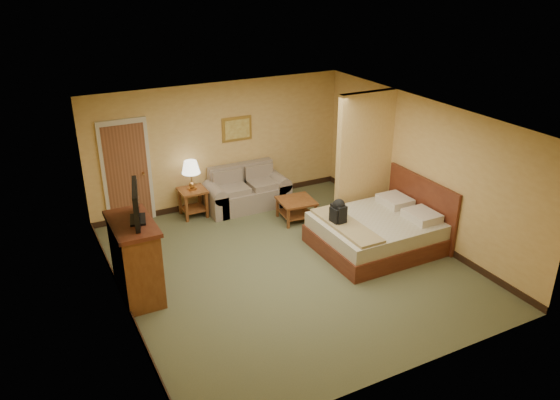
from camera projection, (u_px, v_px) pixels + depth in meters
floor at (288, 266)px, 9.35m from camera, size 6.00×6.00×0.00m
ceiling at (289, 118)px, 8.30m from camera, size 6.00×6.00×0.00m
back_wall at (220, 145)px, 11.26m from camera, size 5.50×0.02×2.60m
left_wall at (116, 232)px, 7.67m from camera, size 0.02×6.00×2.60m
right_wall at (421, 169)px, 9.98m from camera, size 0.02×6.00×2.60m
partition at (364, 159)px, 10.48m from camera, size 1.20×0.15×2.60m
door at (127, 173)px, 10.52m from camera, size 0.94×0.16×2.10m
baseboard at (223, 200)px, 11.76m from camera, size 5.50×0.02×0.12m
loveseat at (246, 194)px, 11.49m from camera, size 1.74×0.81×0.88m
side_table at (193, 198)px, 11.03m from camera, size 0.53×0.53×0.58m
table_lamp at (191, 168)px, 10.76m from camera, size 0.37×0.37×0.60m
coffee_table at (296, 206)px, 10.88m from camera, size 0.75×0.75×0.44m
wall_picture at (237, 129)px, 11.28m from camera, size 0.65×0.04×0.51m
dresser at (136, 259)px, 8.28m from camera, size 0.62×1.19×1.27m
tv at (136, 205)px, 7.97m from camera, size 0.31×0.89×0.55m
bed at (381, 231)px, 9.85m from camera, size 2.16×1.84×1.19m
backpack at (339, 211)px, 9.43m from camera, size 0.21×0.28×0.47m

